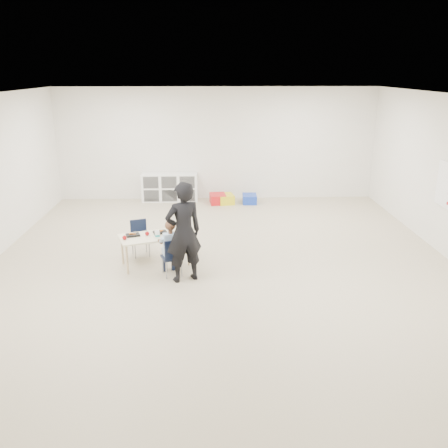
{
  "coord_description": "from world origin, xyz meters",
  "views": [
    {
      "loc": [
        -0.22,
        -7.45,
        3.19
      ],
      "look_at": [
        0.02,
        -0.3,
        0.85
      ],
      "focal_mm": 38.0,
      "sensor_mm": 36.0,
      "label": 1
    }
  ],
  "objects_px": {
    "adult": "(184,232)",
    "cubby_shelf": "(170,187)",
    "table": "(155,250)",
    "child": "(171,246)",
    "chair_near": "(172,256)"
  },
  "relations": [
    {
      "from": "chair_near",
      "to": "adult",
      "type": "relative_size",
      "value": 0.4
    },
    {
      "from": "child",
      "to": "cubby_shelf",
      "type": "relative_size",
      "value": 0.72
    },
    {
      "from": "adult",
      "to": "cubby_shelf",
      "type": "bearing_deg",
      "value": -106.85
    },
    {
      "from": "chair_near",
      "to": "adult",
      "type": "distance_m",
      "value": 0.57
    },
    {
      "from": "table",
      "to": "child",
      "type": "bearing_deg",
      "value": -73.62
    },
    {
      "from": "table",
      "to": "adult",
      "type": "xyz_separation_m",
      "value": [
        0.52,
        -0.64,
        0.53
      ]
    },
    {
      "from": "table",
      "to": "child",
      "type": "relative_size",
      "value": 1.28
    },
    {
      "from": "child",
      "to": "adult",
      "type": "relative_size",
      "value": 0.63
    },
    {
      "from": "cubby_shelf",
      "to": "adult",
      "type": "distance_m",
      "value": 4.88
    },
    {
      "from": "chair_near",
      "to": "child",
      "type": "xyz_separation_m",
      "value": [
        0.0,
        0.0,
        0.18
      ]
    },
    {
      "from": "cubby_shelf",
      "to": "child",
      "type": "bearing_deg",
      "value": -85.37
    },
    {
      "from": "chair_near",
      "to": "child",
      "type": "relative_size",
      "value": 0.63
    },
    {
      "from": "child",
      "to": "cubby_shelf",
      "type": "xyz_separation_m",
      "value": [
        -0.37,
        4.61,
        -0.15
      ]
    },
    {
      "from": "cubby_shelf",
      "to": "adult",
      "type": "xyz_separation_m",
      "value": [
        0.59,
        -4.82,
        0.45
      ]
    },
    {
      "from": "child",
      "to": "adult",
      "type": "distance_m",
      "value": 0.42
    }
  ]
}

